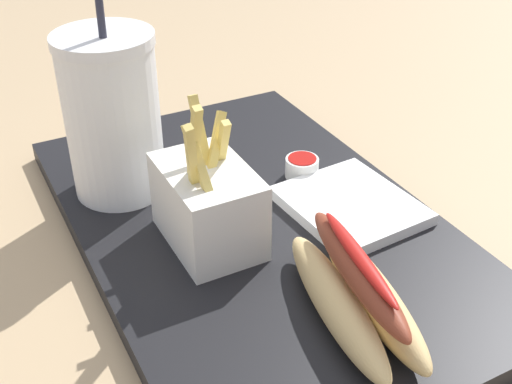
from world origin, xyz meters
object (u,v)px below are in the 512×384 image
(fries_basket, at_px, (208,204))
(ketchup_cup_1, at_px, (302,166))
(hot_dog_1, at_px, (355,292))
(napkin_stack, at_px, (350,205))
(soda_cup, at_px, (113,116))

(fries_basket, distance_m, ketchup_cup_1, 0.14)
(ketchup_cup_1, bearing_deg, fries_basket, -66.83)
(hot_dog_1, xyz_separation_m, napkin_stack, (-0.12, 0.08, -0.02))
(fries_basket, height_order, napkin_stack, fries_basket)
(soda_cup, height_order, napkin_stack, soda_cup)
(soda_cup, xyz_separation_m, ketchup_cup_1, (0.07, 0.17, -0.07))
(fries_basket, distance_m, napkin_stack, 0.15)
(soda_cup, xyz_separation_m, fries_basket, (0.12, 0.04, -0.04))
(soda_cup, distance_m, ketchup_cup_1, 0.20)
(soda_cup, bearing_deg, hot_dog_1, 21.32)
(soda_cup, distance_m, hot_dog_1, 0.29)
(napkin_stack, bearing_deg, ketchup_cup_1, -173.27)
(hot_dog_1, bearing_deg, ketchup_cup_1, 159.95)
(fries_basket, relative_size, ketchup_cup_1, 4.20)
(hot_dog_1, bearing_deg, soda_cup, -158.68)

